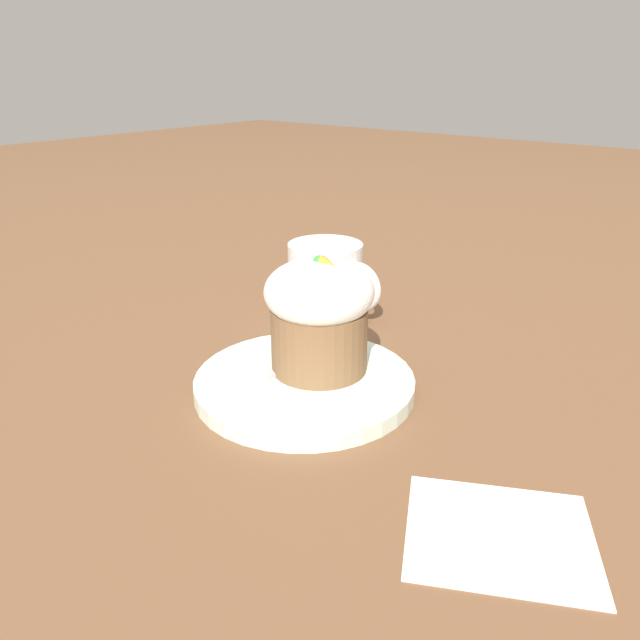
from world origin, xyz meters
name	(u,v)px	position (x,y,z in m)	size (l,w,h in m)	color
ground_plane	(305,390)	(0.00, 0.00, 0.00)	(4.00, 4.00, 0.00)	brown
dessert_plate	(305,383)	(0.00, 0.00, 0.01)	(0.20, 0.20, 0.01)	silver
carrot_cake	(320,313)	(0.00, 0.02, 0.07)	(0.10, 0.10, 0.11)	brown
spoon	(291,365)	(-0.02, 0.00, 0.02)	(0.04, 0.12, 0.01)	#B7B7BC
coffee_cup	(327,279)	(-0.11, 0.17, 0.04)	(0.12, 0.09, 0.08)	white
paper_napkin	(500,535)	(0.22, -0.07, 0.00)	(0.15, 0.14, 0.00)	white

